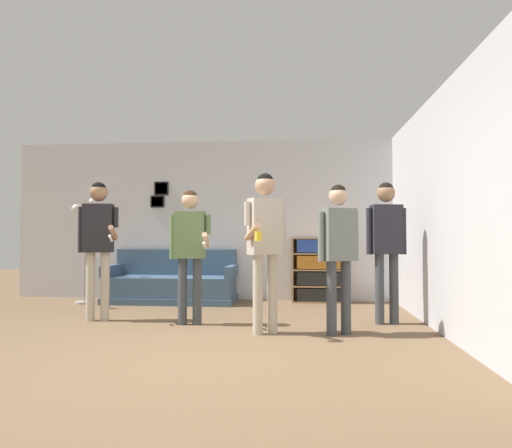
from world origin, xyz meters
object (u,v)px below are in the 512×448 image
object	(u,v)px
person_player_foreground_left	(98,234)
person_watcher_holding_cup	(265,234)
couch	(172,285)
bookshelf	(319,270)
person_spectator_far_right	(386,236)
floor_lamp	(85,232)
person_spectator_near_bookshelf	(338,243)
person_player_foreground_center	(190,242)
bottle_on_floor	(108,302)

from	to	relation	value
person_player_foreground_left	person_watcher_holding_cup	bearing A→B (deg)	-14.61
couch	bookshelf	bearing A→B (deg)	4.78
bookshelf	person_spectator_far_right	bearing A→B (deg)	-67.00
floor_lamp	person_player_foreground_left	bearing A→B (deg)	-58.28
person_player_foreground_left	floor_lamp	bearing A→B (deg)	121.72
couch	person_spectator_near_bookshelf	distance (m)	3.43
person_player_foreground_left	person_spectator_near_bookshelf	world-z (taller)	person_player_foreground_left
couch	person_player_foreground_center	xyz separation A→B (m)	(0.75, -1.83, 0.72)
person_watcher_holding_cup	person_spectator_near_bookshelf	size ratio (longest dim) A/B	1.08
person_player_foreground_left	person_player_foreground_center	size ratio (longest dim) A/B	1.08
person_player_foreground_center	person_watcher_holding_cup	size ratio (longest dim) A/B	0.92
person_spectator_near_bookshelf	person_spectator_far_right	world-z (taller)	person_spectator_far_right
person_player_foreground_left	bottle_on_floor	bearing A→B (deg)	106.38
person_player_foreground_left	person_player_foreground_center	world-z (taller)	person_player_foreground_left
person_player_foreground_center	bottle_on_floor	bearing A→B (deg)	144.17
person_spectator_near_bookshelf	bottle_on_floor	bearing A→B (deg)	155.36
couch	person_spectator_far_right	world-z (taller)	person_spectator_far_right
person_player_foreground_center	person_watcher_holding_cup	bearing A→B (deg)	-24.11
couch	person_spectator_near_bookshelf	xyz separation A→B (m)	(2.50, -2.24, 0.72)
floor_lamp	person_watcher_holding_cup	size ratio (longest dim) A/B	0.95
person_spectator_far_right	bottle_on_floor	world-z (taller)	person_spectator_far_right
person_spectator_far_right	bottle_on_floor	distance (m)	4.10
person_player_foreground_center	person_player_foreground_left	bearing A→B (deg)	173.39
bookshelf	bottle_on_floor	bearing A→B (deg)	-163.41
couch	bottle_on_floor	xyz separation A→B (m)	(-0.76, -0.74, -0.19)
person_watcher_holding_cup	person_spectator_far_right	size ratio (longest dim) A/B	1.02
couch	person_player_foreground_left	xyz separation A→B (m)	(-0.48, -1.69, 0.81)
person_watcher_holding_cup	person_spectator_near_bookshelf	distance (m)	0.81
person_player_foreground_left	person_spectator_far_right	distance (m)	3.62
person_player_foreground_left	bookshelf	bearing A→B (deg)	33.26
couch	floor_lamp	world-z (taller)	floor_lamp
couch	person_watcher_holding_cup	world-z (taller)	person_watcher_holding_cup
floor_lamp	bottle_on_floor	distance (m)	1.29
person_player_foreground_center	couch	bearing A→B (deg)	112.18
bookshelf	person_player_foreground_left	xyz separation A→B (m)	(-2.87, -1.89, 0.57)
bookshelf	person_watcher_holding_cup	xyz separation A→B (m)	(-0.69, -2.45, 0.58)
person_spectator_near_bookshelf	bottle_on_floor	size ratio (longest dim) A/B	7.15
couch	bookshelf	size ratio (longest dim) A/B	2.00
person_spectator_near_bookshelf	person_player_foreground_left	bearing A→B (deg)	169.55
couch	floor_lamp	bearing A→B (deg)	-168.68
person_watcher_holding_cup	person_spectator_far_right	xyz separation A→B (m)	(1.44, 0.70, -0.03)
floor_lamp	person_spectator_far_right	size ratio (longest dim) A/B	0.97
bookshelf	person_player_foreground_center	bearing A→B (deg)	-129.05
couch	bottle_on_floor	world-z (taller)	couch
person_player_foreground_left	person_spectator_far_right	xyz separation A→B (m)	(3.62, 0.13, -0.02)
couch	person_spectator_far_right	bearing A→B (deg)	-26.41
bookshelf	person_spectator_near_bookshelf	world-z (taller)	person_spectator_near_bookshelf
bookshelf	floor_lamp	size ratio (longest dim) A/B	0.62
bookshelf	person_player_foreground_center	distance (m)	2.65
bookshelf	person_spectator_near_bookshelf	size ratio (longest dim) A/B	0.64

